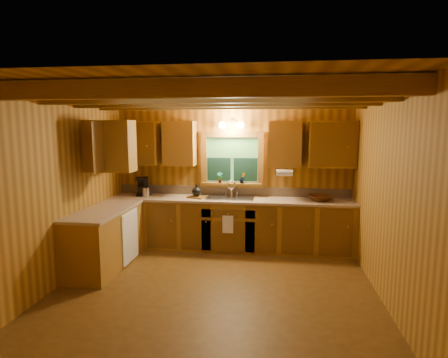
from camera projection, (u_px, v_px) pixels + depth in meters
name	position (u px, v px, depth m)	size (l,w,h in m)	color
room	(216.00, 191.00, 4.84)	(4.20, 4.20, 4.20)	brown
ceiling_beams	(215.00, 98.00, 4.67)	(4.20, 2.54, 0.18)	brown
base_cabinets	(199.00, 228.00, 6.29)	(4.20, 2.22, 0.86)	olive
countertop	(200.00, 202.00, 6.23)	(4.20, 2.24, 0.04)	tan
backsplash	(232.00, 191.00, 6.73)	(4.20, 0.02, 0.16)	tan
dishwasher_panel	(130.00, 236.00, 5.83)	(0.02, 0.60, 0.80)	white
upper_cabinets	(196.00, 144.00, 6.24)	(4.19, 1.77, 0.78)	olive
window	(232.00, 161.00, 6.64)	(1.12, 0.08, 1.00)	brown
window_sill	(232.00, 184.00, 6.65)	(1.06, 0.14, 0.04)	brown
wall_sconce	(231.00, 125.00, 6.43)	(0.45, 0.21, 0.17)	black
paper_towel_roll	(284.00, 173.00, 6.21)	(0.11, 0.11, 0.27)	white
dish_towel	(228.00, 224.00, 6.19)	(0.18, 0.01, 0.30)	white
sink	(230.00, 201.00, 6.47)	(0.82, 0.48, 0.43)	silver
coffee_maker	(142.00, 186.00, 6.74)	(0.18, 0.24, 0.33)	black
utensil_crock	(146.00, 192.00, 6.62)	(0.13, 0.13, 0.36)	silver
cutting_board	(197.00, 197.00, 6.51)	(0.30, 0.21, 0.03)	brown
teakettle	(197.00, 192.00, 6.50)	(0.16, 0.16, 0.20)	black
wicker_basket	(320.00, 198.00, 6.23)	(0.39, 0.39, 0.09)	#48230C
potted_plant_left	(220.00, 177.00, 6.63)	(0.10, 0.07, 0.20)	brown
potted_plant_right	(242.00, 178.00, 6.59)	(0.11, 0.09, 0.19)	brown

